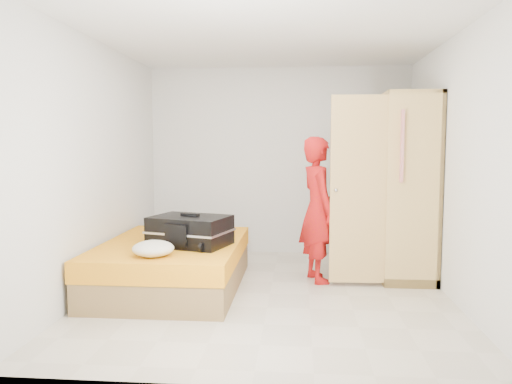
# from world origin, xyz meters

# --- Properties ---
(room) EXTENTS (4.00, 4.02, 2.60)m
(room) POSITION_xyz_m (0.00, 0.00, 1.30)
(room) COLOR beige
(room) RESTS_ON ground
(bed) EXTENTS (1.42, 2.02, 0.50)m
(bed) POSITION_xyz_m (-1.05, 0.14, 0.25)
(bed) COLOR olive
(bed) RESTS_ON ground
(wardrobe) EXTENTS (1.17, 1.20, 2.10)m
(wardrobe) POSITION_xyz_m (1.45, 0.86, 1.00)
(wardrobe) COLOR #E8C971
(wardrobe) RESTS_ON ground
(person) EXTENTS (0.55, 0.68, 1.62)m
(person) POSITION_xyz_m (0.50, 0.56, 0.81)
(person) COLOR red
(person) RESTS_ON ground
(suitcase) EXTENTS (0.90, 0.76, 0.33)m
(suitcase) POSITION_xyz_m (-0.82, -0.04, 0.65)
(suitcase) COLOR black
(suitcase) RESTS_ON bed
(round_cushion) EXTENTS (0.39, 0.39, 0.15)m
(round_cushion) POSITION_xyz_m (-1.05, -0.57, 0.57)
(round_cushion) COLOR beige
(round_cushion) RESTS_ON bed
(pillow) EXTENTS (0.55, 0.32, 0.10)m
(pillow) POSITION_xyz_m (-1.16, 0.99, 0.55)
(pillow) COLOR beige
(pillow) RESTS_ON bed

